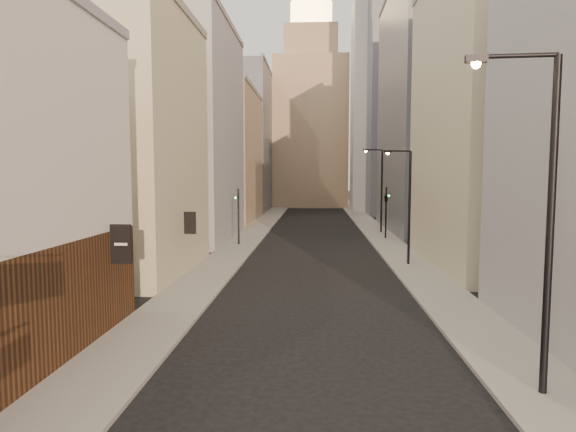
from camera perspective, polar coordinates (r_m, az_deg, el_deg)
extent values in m
cube|color=gray|center=(59.24, -3.05, -1.01)|extent=(3.00, 140.00, 0.15)
cube|color=gray|center=(59.23, 9.55, -1.07)|extent=(3.00, 140.00, 0.15)
cube|color=black|center=(19.21, -19.20, -3.16)|extent=(0.80, 0.08, 1.50)
cube|color=black|center=(28.66, -11.54, -0.79)|extent=(0.70, 0.08, 1.30)
cube|color=#B9B18F|center=(31.96, -19.00, 7.88)|extent=(8.00, 12.00, 16.00)
cube|color=gray|center=(47.27, -11.62, 9.44)|extent=(8.00, 16.00, 20.00)
cube|color=#9C8060|center=(64.73, -7.47, 6.93)|extent=(8.00, 18.00, 17.00)
cube|color=gray|center=(84.62, -4.94, 8.85)|extent=(8.00, 20.00, 24.00)
cube|color=#B9B18F|center=(35.83, 23.21, 10.62)|extent=(8.00, 16.00, 20.00)
cube|color=gray|center=(55.30, 16.12, 11.81)|extent=(8.00, 20.00, 26.00)
cube|color=gray|center=(85.60, 16.09, 17.44)|extent=(20.00, 22.00, 50.00)
cube|color=#9C8060|center=(95.88, 2.71, 9.60)|extent=(14.00, 14.00, 28.00)
cube|color=#9C8060|center=(98.73, 2.75, 19.49)|extent=(10.00, 10.00, 6.00)
cylinder|color=#FFCC72|center=(100.25, 2.77, 22.53)|extent=(8.00, 8.00, 5.00)
cube|color=silver|center=(82.87, 10.42, 12.35)|extent=(8.00, 8.00, 34.00)
cylinder|color=black|center=(14.85, 28.63, -1.61)|extent=(0.21, 0.21, 9.36)
cylinder|color=black|center=(14.74, 25.50, 16.77)|extent=(2.08, 0.25, 0.12)
cube|color=black|center=(14.45, 21.41, 16.95)|extent=(0.58, 0.26, 0.19)
sphere|color=#FFA23F|center=(14.42, 21.40, 16.43)|extent=(0.25, 0.25, 0.25)
cylinder|color=black|center=(33.46, 14.20, 0.80)|extent=(0.17, 0.17, 7.76)
cylinder|color=black|center=(32.97, 13.06, 7.51)|extent=(1.65, 0.71, 0.10)
cube|color=black|center=(32.53, 11.74, 7.50)|extent=(0.51, 0.35, 0.16)
sphere|color=#FFA23F|center=(32.53, 11.73, 7.30)|extent=(0.21, 0.21, 0.21)
cylinder|color=black|center=(51.26, 11.04, 2.80)|extent=(0.19, 0.19, 8.75)
cylinder|color=black|center=(50.79, 10.17, 7.73)|extent=(1.83, 0.89, 0.12)
cube|color=black|center=(50.30, 9.21, 7.72)|extent=(0.58, 0.41, 0.17)
sphere|color=#FFA23F|center=(50.30, 9.21, 7.57)|extent=(0.23, 0.23, 0.23)
cylinder|color=black|center=(41.91, -5.89, -0.16)|extent=(0.16, 0.16, 5.00)
imported|color=black|center=(41.79, -5.91, 2.16)|extent=(0.47, 0.47, 1.24)
sphere|color=#19E533|center=(41.83, -6.25, 2.16)|extent=(0.16, 0.16, 0.16)
cylinder|color=black|center=(46.81, 11.52, 0.30)|extent=(0.16, 0.16, 5.00)
imported|color=black|center=(46.70, 11.56, 2.38)|extent=(0.67, 0.67, 1.23)
sphere|color=#19E533|center=(46.74, 11.86, 2.37)|extent=(0.16, 0.16, 0.16)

